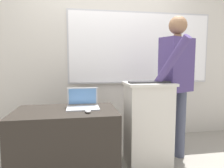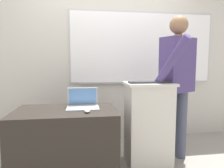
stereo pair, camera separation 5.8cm
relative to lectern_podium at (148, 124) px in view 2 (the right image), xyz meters
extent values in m
cube|color=beige|center=(-0.41, 0.95, 0.84)|extent=(6.40, 0.12, 2.66)
cube|color=#B7B7BC|center=(0.19, 0.89, 0.94)|extent=(2.27, 0.02, 1.11)
cube|color=white|center=(0.19, 0.88, 0.94)|extent=(2.22, 0.02, 1.06)
cube|color=#B7B7BC|center=(0.19, 0.87, 0.40)|extent=(2.00, 0.04, 0.02)
cube|color=beige|center=(0.00, 0.00, -0.02)|extent=(0.49, 0.39, 0.94)
cube|color=beige|center=(0.00, 0.00, 0.47)|extent=(0.54, 0.42, 0.03)
cube|color=#28231E|center=(-0.93, -0.06, -0.14)|extent=(1.07, 0.66, 0.70)
cylinder|color=#474C60|center=(0.27, 0.01, -0.06)|extent=(0.13, 0.13, 0.85)
cylinder|color=#474C60|center=(0.47, 0.11, -0.06)|extent=(0.13, 0.13, 0.85)
cube|color=#473870|center=(0.37, 0.06, 0.68)|extent=(0.46, 0.37, 0.64)
cylinder|color=#8C6647|center=(0.37, 0.06, 1.02)|extent=(0.09, 0.09, 0.04)
sphere|color=#8C6647|center=(0.37, 0.06, 1.14)|extent=(0.21, 0.21, 0.21)
cylinder|color=#473870|center=(0.16, -0.22, 0.72)|extent=(0.26, 0.43, 0.53)
cylinder|color=#473870|center=(0.57, 0.16, 0.66)|extent=(0.08, 0.08, 0.60)
cube|color=#B7BABF|center=(-0.75, -0.04, 0.22)|extent=(0.35, 0.23, 0.02)
cube|color=#B7BABF|center=(-0.75, 0.09, 0.33)|extent=(0.34, 0.04, 0.20)
cube|color=#598CCC|center=(-0.75, 0.09, 0.33)|extent=(0.31, 0.03, 0.18)
cube|color=#2D2D30|center=(-0.01, -0.05, 0.49)|extent=(0.46, 0.13, 0.02)
ellipsoid|color=#BCBCC1|center=(-0.70, -0.21, 0.23)|extent=(0.06, 0.10, 0.03)
camera|label=1|loc=(-0.79, -2.17, 0.70)|focal=32.00mm
camera|label=2|loc=(-0.73, -2.18, 0.70)|focal=32.00mm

